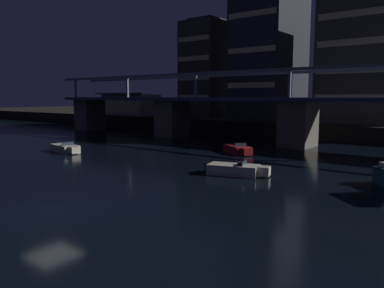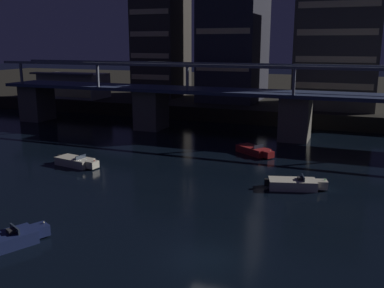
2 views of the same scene
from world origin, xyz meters
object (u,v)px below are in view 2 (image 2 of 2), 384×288
at_px(speedboat_near_center, 76,162).
at_px(waterfront_pavilion, 74,85).
at_px(speedboat_mid_left, 295,184).
at_px(speedboat_mid_center, 5,241).
at_px(river_bridge, 296,108).
at_px(tower_central, 338,45).
at_px(tower_west_tall, 235,14).
at_px(tower_west_low, 161,44).
at_px(speedboat_near_right, 254,151).

bearing_deg(speedboat_near_center, waterfront_pavilion, 126.36).
xyz_separation_m(speedboat_mid_left, speedboat_mid_center, (-14.62, -17.22, 0.00)).
height_order(river_bridge, speedboat_near_center, river_bridge).
bearing_deg(tower_central, tower_west_tall, 172.68).
distance_m(river_bridge, speedboat_near_center, 27.60).
xyz_separation_m(tower_central, speedboat_near_center, (-22.11, -37.51, -11.36)).
distance_m(river_bridge, speedboat_mid_center, 38.53).
relative_size(waterfront_pavilion, speedboat_near_center, 2.37).
bearing_deg(tower_west_low, river_bridge, -36.59).
xyz_separation_m(tower_west_low, tower_west_tall, (14.66, -1.49, 5.09)).
bearing_deg(river_bridge, speedboat_mid_left, -81.51).
height_order(river_bridge, waterfront_pavilion, river_bridge).
distance_m(speedboat_near_right, speedboat_mid_left, 11.78).
bearing_deg(river_bridge, speedboat_near_right, -108.29).
height_order(river_bridge, speedboat_near_right, river_bridge).
distance_m(tower_west_tall, speedboat_near_center, 43.30).
xyz_separation_m(tower_central, waterfront_pavilion, (-45.70, -5.47, -7.34)).
bearing_deg(speedboat_mid_center, speedboat_near_right, 72.34).
bearing_deg(speedboat_near_center, tower_west_tall, 83.15).
bearing_deg(speedboat_near_center, tower_west_low, 103.48).
distance_m(tower_west_low, speedboat_near_right, 41.10).
xyz_separation_m(tower_west_tall, speedboat_mid_left, (16.65, -38.91, -16.52)).
relative_size(tower_west_low, speedboat_mid_left, 3.79).
bearing_deg(speedboat_mid_left, tower_west_low, 127.77).
xyz_separation_m(tower_west_low, speedboat_mid_center, (16.69, -57.63, -11.44)).
relative_size(tower_west_tall, speedboat_near_right, 6.28).
relative_size(river_bridge, waterfront_pavilion, 7.01).
distance_m(tower_central, speedboat_near_right, 29.56).
bearing_deg(tower_west_tall, tower_central, -7.32).
bearing_deg(tower_central, speedboat_near_center, -120.52).
xyz_separation_m(speedboat_near_right, speedboat_mid_center, (-8.73, -27.42, 0.00)).
relative_size(tower_west_tall, speedboat_near_center, 5.69).
relative_size(tower_central, speedboat_near_right, 4.11).
bearing_deg(tower_central, speedboat_near_right, -103.95).
bearing_deg(tower_central, speedboat_mid_left, -91.08).
xyz_separation_m(tower_west_tall, speedboat_near_center, (-4.77, -39.74, -16.52)).
distance_m(river_bridge, tower_west_low, 36.25).
height_order(river_bridge, tower_central, tower_central).
relative_size(waterfront_pavilion, speedboat_mid_left, 2.40).
height_order(tower_west_tall, waterfront_pavilion, tower_west_tall).
bearing_deg(speedboat_mid_center, tower_west_tall, 92.07).
xyz_separation_m(speedboat_near_center, speedboat_mid_left, (21.42, 0.82, 0.00)).
distance_m(waterfront_pavilion, speedboat_mid_center, 57.32).
relative_size(tower_west_low, speedboat_near_right, 4.14).
xyz_separation_m(tower_west_tall, speedboat_mid_center, (2.03, -56.13, -16.52)).
height_order(tower_west_tall, speedboat_near_center, tower_west_tall).
height_order(tower_west_low, speedboat_mid_left, tower_west_low).
xyz_separation_m(river_bridge, tower_central, (3.57, 17.38, 7.73)).
xyz_separation_m(tower_west_low, waterfront_pavilion, (-13.70, -9.19, -7.41)).
bearing_deg(speedboat_near_right, waterfront_pavilion, 151.76).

